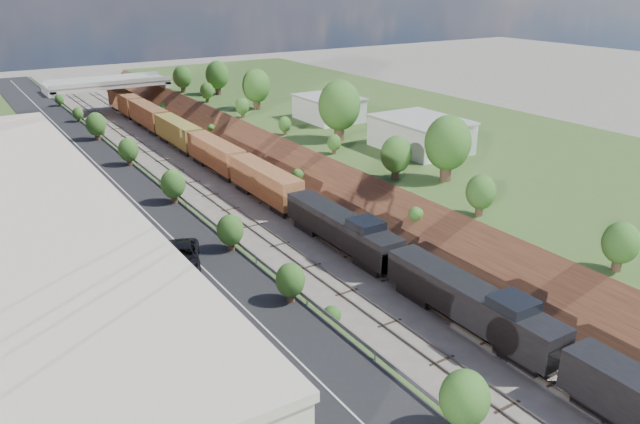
# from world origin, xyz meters

# --- Properties ---
(platform_right) EXTENTS (44.00, 180.00, 5.00)m
(platform_right) POSITION_xyz_m (33.00, 60.00, 2.50)
(platform_right) COLOR #3B5824
(platform_right) RESTS_ON ground
(embankment_left) EXTENTS (10.00, 180.00, 10.00)m
(embankment_left) POSITION_xyz_m (-11.00, 60.00, 0.00)
(embankment_left) COLOR brown
(embankment_left) RESTS_ON ground
(embankment_right) EXTENTS (10.00, 180.00, 10.00)m
(embankment_right) POSITION_xyz_m (11.00, 60.00, 0.00)
(embankment_right) COLOR brown
(embankment_right) RESTS_ON ground
(rail_left_track) EXTENTS (1.58, 180.00, 0.18)m
(rail_left_track) POSITION_xyz_m (-2.60, 60.00, 0.09)
(rail_left_track) COLOR gray
(rail_left_track) RESTS_ON ground
(rail_right_track) EXTENTS (1.58, 180.00, 0.18)m
(rail_right_track) POSITION_xyz_m (2.60, 60.00, 0.09)
(rail_right_track) COLOR gray
(rail_right_track) RESTS_ON ground
(road) EXTENTS (8.00, 180.00, 0.10)m
(road) POSITION_xyz_m (-15.50, 60.00, 5.05)
(road) COLOR black
(road) RESTS_ON platform_left
(guardrail) EXTENTS (0.10, 171.00, 0.70)m
(guardrail) POSITION_xyz_m (-11.40, 59.80, 5.55)
(guardrail) COLOR #99999E
(guardrail) RESTS_ON platform_left
(commercial_building) EXTENTS (14.30, 62.30, 7.00)m
(commercial_building) POSITION_xyz_m (-28.00, 38.00, 8.51)
(commercial_building) COLOR brown
(commercial_building) RESTS_ON platform_left
(overpass) EXTENTS (24.50, 8.30, 7.40)m
(overpass) POSITION_xyz_m (0.00, 122.00, 4.92)
(overpass) COLOR gray
(overpass) RESTS_ON ground
(white_building_near) EXTENTS (9.00, 12.00, 4.00)m
(white_building_near) POSITION_xyz_m (23.50, 52.00, 7.00)
(white_building_near) COLOR silver
(white_building_near) RESTS_ON platform_right
(white_building_far) EXTENTS (8.00, 10.00, 3.60)m
(white_building_far) POSITION_xyz_m (23.00, 74.00, 6.80)
(white_building_far) COLOR silver
(white_building_far) RESTS_ON platform_right
(tree_right_large) EXTENTS (5.25, 5.25, 7.61)m
(tree_right_large) POSITION_xyz_m (17.00, 40.00, 9.38)
(tree_right_large) COLOR #473323
(tree_right_large) RESTS_ON platform_right
(tree_left_crest) EXTENTS (2.45, 2.45, 3.55)m
(tree_left_crest) POSITION_xyz_m (-11.80, 20.00, 7.04)
(tree_left_crest) COLOR #473323
(tree_left_crest) RESTS_ON platform_left
(freight_train) EXTENTS (2.96, 135.32, 4.55)m
(freight_train) POSITION_xyz_m (2.60, 63.78, 2.54)
(freight_train) COLOR black
(freight_train) RESTS_ON ground
(suv) EXTENTS (4.85, 6.85, 1.74)m
(suv) POSITION_xyz_m (-16.79, 34.25, 5.97)
(suv) COLOR black
(suv) RESTS_ON road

